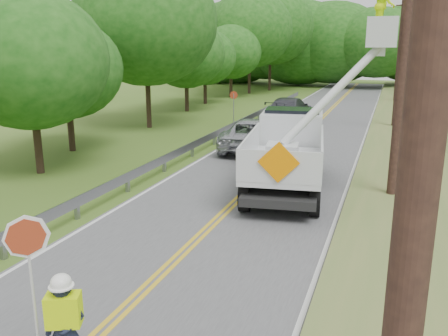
% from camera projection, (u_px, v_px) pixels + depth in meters
% --- Properties ---
extents(ground, '(140.00, 140.00, 0.00)m').
position_uv_depth(ground, '(126.00, 308.00, 9.69)').
color(ground, '#385A18').
rests_on(ground, ground).
extents(road, '(7.20, 96.00, 0.03)m').
position_uv_depth(road, '(280.00, 158.00, 22.47)').
color(road, '#4E4E50').
rests_on(road, ground).
extents(guardrail, '(0.18, 48.00, 0.77)m').
position_uv_depth(guardrail, '(208.00, 138.00, 24.45)').
color(guardrail, gray).
rests_on(guardrail, ground).
extents(utility_poles, '(1.60, 43.30, 10.00)m').
position_uv_depth(utility_poles, '(402.00, 44.00, 22.28)').
color(utility_poles, black).
rests_on(utility_poles, ground).
extents(tall_grass_verge, '(7.00, 96.00, 0.30)m').
position_uv_depth(tall_grass_verge, '(444.00, 168.00, 20.14)').
color(tall_grass_verge, '#587134').
rests_on(tall_grass_verge, ground).
extents(treeline_left, '(10.77, 55.67, 11.66)m').
position_uv_depth(treeline_left, '(214.00, 34.00, 40.36)').
color(treeline_left, '#332319').
rests_on(treeline_left, ground).
extents(treeline_horizon, '(56.79, 15.12, 11.55)m').
position_uv_depth(treeline_horizon, '(353.00, 43.00, 59.90)').
color(treeline_horizon, '#164911').
rests_on(treeline_horizon, ground).
extents(flagger, '(1.05, 0.70, 2.78)m').
position_uv_depth(flagger, '(64.00, 324.00, 7.38)').
color(flagger, '#191E33').
rests_on(flagger, road).
extents(bucket_truck, '(5.25, 7.80, 7.26)m').
position_uv_depth(bucket_truck, '(294.00, 141.00, 18.23)').
color(bucket_truck, black).
rests_on(bucket_truck, road).
extents(suv_silver, '(3.17, 5.98, 1.60)m').
position_uv_depth(suv_silver, '(253.00, 134.00, 24.22)').
color(suv_silver, '#B0B3B8').
rests_on(suv_silver, road).
extents(suv_darkgrey, '(2.45, 5.90, 1.71)m').
position_uv_depth(suv_darkgrey, '(289.00, 109.00, 33.04)').
color(suv_darkgrey, '#3B3D44').
rests_on(suv_darkgrey, road).
extents(stop_sign_permanent, '(0.51, 0.14, 2.42)m').
position_uv_depth(stop_sign_permanent, '(234.00, 104.00, 29.95)').
color(stop_sign_permanent, gray).
rests_on(stop_sign_permanent, ground).
extents(yard_sign, '(0.50, 0.07, 0.73)m').
position_uv_depth(yard_sign, '(414.00, 218.00, 13.29)').
color(yard_sign, white).
rests_on(yard_sign, ground).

